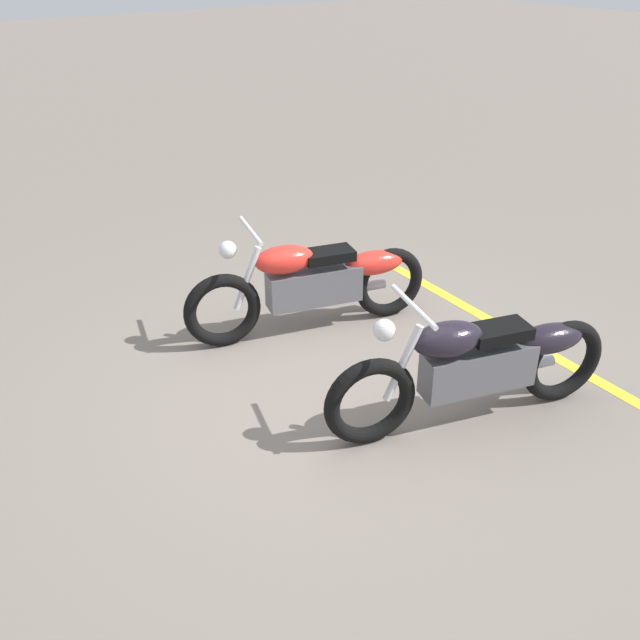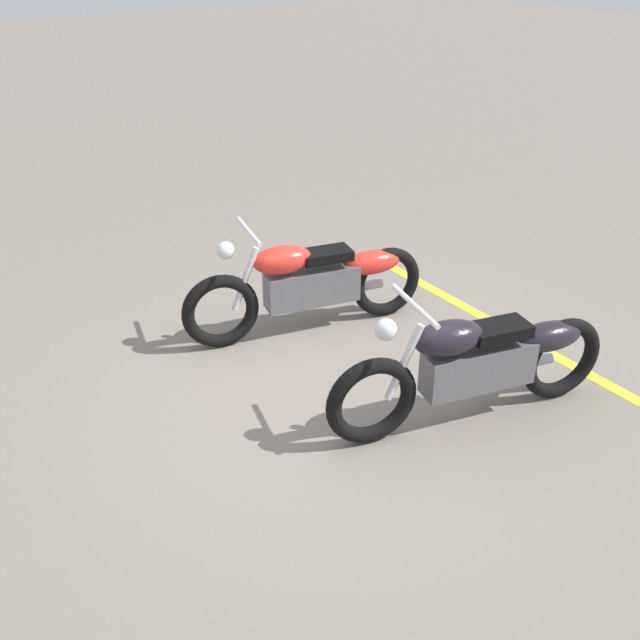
# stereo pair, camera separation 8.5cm
# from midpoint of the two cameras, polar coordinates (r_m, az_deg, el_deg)

# --- Properties ---
(ground_plane) EXTENTS (60.00, 60.00, 0.00)m
(ground_plane) POSITION_cam_midpoint_polar(r_m,az_deg,el_deg) (5.60, 1.46, -5.17)
(ground_plane) COLOR slate
(motorcycle_bright_foreground) EXTENTS (2.19, 0.78, 1.04)m
(motorcycle_bright_foreground) POSITION_cam_midpoint_polar(r_m,az_deg,el_deg) (6.16, -0.99, 3.12)
(motorcycle_bright_foreground) COLOR black
(motorcycle_bright_foreground) RESTS_ON ground
(motorcycle_dark_foreground) EXTENTS (2.18, 0.80, 1.04)m
(motorcycle_dark_foreground) POSITION_cam_midpoint_polar(r_m,az_deg,el_deg) (5.12, 12.36, -3.35)
(motorcycle_dark_foreground) COLOR black
(motorcycle_dark_foreground) RESTS_ON ground
(parking_stripe_near) EXTENTS (0.26, 3.20, 0.01)m
(parking_stripe_near) POSITION_cam_midpoint_polar(r_m,az_deg,el_deg) (6.67, 13.17, 0.02)
(parking_stripe_near) COLOR yellow
(parking_stripe_near) RESTS_ON ground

